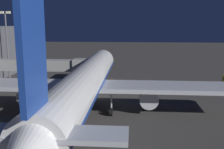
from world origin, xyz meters
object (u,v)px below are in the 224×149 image
at_px(traffic_cone_nose_port, 112,79).
at_px(airliner_at_gate, 86,83).
at_px(traffic_cone_nose_starboard, 96,79).
at_px(apron_floodlight_mast, 7,41).
at_px(jet_bridge, 49,65).

bearing_deg(traffic_cone_nose_port, airliner_at_gate, 85.48).
bearing_deg(traffic_cone_nose_starboard, apron_floodlight_mast, 4.03).
distance_m(airliner_at_gate, traffic_cone_nose_starboard, 28.41).
bearing_deg(traffic_cone_nose_port, traffic_cone_nose_starboard, 0.00).
distance_m(airliner_at_gate, jet_bridge, 20.47).
bearing_deg(airliner_at_gate, traffic_cone_nose_starboard, -85.48).
xyz_separation_m(jet_bridge, traffic_cone_nose_starboard, (-9.19, -10.84, -5.33)).
bearing_deg(traffic_cone_nose_starboard, jet_bridge, 49.70).
relative_size(jet_bridge, apron_floodlight_mast, 1.16).
relative_size(apron_floodlight_mast, traffic_cone_nose_starboard, 32.99).
bearing_deg(apron_floodlight_mast, airliner_at_gate, 134.22).
relative_size(airliner_at_gate, traffic_cone_nose_port, 105.95).
xyz_separation_m(apron_floodlight_mast, traffic_cone_nose_port, (-27.70, -1.64, -10.24)).
height_order(jet_bridge, traffic_cone_nose_starboard, jet_bridge).
height_order(airliner_at_gate, apron_floodlight_mast, airliner_at_gate).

